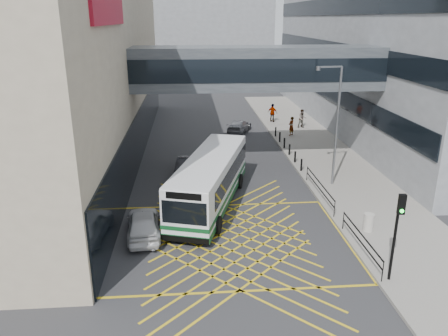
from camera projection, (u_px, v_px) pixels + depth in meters
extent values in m
plane|color=#333335|center=(230.00, 240.00, 22.68)|extent=(120.00, 120.00, 0.00)
cube|color=black|center=(142.00, 130.00, 36.65)|extent=(0.10, 41.50, 4.00)
cube|color=maroon|center=(108.00, 6.00, 22.25)|extent=(0.18, 9.00, 1.80)
cube|color=gray|center=(446.00, 28.00, 43.84)|extent=(24.00, 44.00, 20.00)
cube|color=black|center=(324.00, 89.00, 44.89)|extent=(0.10, 43.50, 1.60)
cube|color=black|center=(327.00, 49.00, 43.59)|extent=(0.10, 43.50, 1.60)
cube|color=black|center=(330.00, 6.00, 42.28)|extent=(0.10, 43.50, 1.60)
cube|color=gray|center=(187.00, 29.00, 76.13)|extent=(28.00, 16.00, 18.00)
cube|color=#3F454A|center=(256.00, 68.00, 31.77)|extent=(20.00, 4.00, 3.00)
cube|color=black|center=(261.00, 71.00, 29.86)|extent=(19.50, 0.06, 1.60)
cube|color=black|center=(252.00, 65.00, 33.67)|extent=(19.50, 0.06, 1.60)
cube|color=gray|center=(318.00, 151.00, 37.47)|extent=(6.00, 54.00, 0.16)
cube|color=gold|center=(230.00, 240.00, 22.68)|extent=(12.00, 9.00, 0.01)
cube|color=white|center=(210.00, 179.00, 26.40)|extent=(5.48, 11.19, 2.68)
cube|color=#0D441E|center=(211.00, 197.00, 26.78)|extent=(5.53, 11.24, 0.34)
cube|color=#0D441E|center=(211.00, 189.00, 26.61)|extent=(5.55, 11.24, 0.22)
cube|color=black|center=(213.00, 171.00, 26.83)|extent=(5.14, 9.87, 1.04)
cube|color=black|center=(184.00, 213.00, 21.28)|extent=(2.21, 0.72, 1.19)
cube|color=black|center=(184.00, 196.00, 20.97)|extent=(1.73, 0.56, 0.35)
cube|color=white|center=(210.00, 158.00, 25.96)|extent=(5.43, 11.09, 0.10)
cube|color=black|center=(185.00, 239.00, 21.73)|extent=(2.41, 0.80, 0.30)
cube|color=black|center=(228.00, 169.00, 31.84)|extent=(2.41, 0.80, 0.30)
cylinder|color=black|center=(173.00, 221.00, 23.72)|extent=(0.55, 1.03, 0.99)
cylinder|color=black|center=(218.00, 225.00, 23.23)|extent=(0.55, 1.03, 0.99)
cylinder|color=black|center=(204.00, 178.00, 29.97)|extent=(0.55, 1.03, 0.99)
cylinder|color=black|center=(240.00, 181.00, 29.48)|extent=(0.55, 1.03, 0.99)
imported|color=silver|center=(144.00, 223.00, 22.92)|extent=(2.32, 4.73, 1.45)
imported|color=black|center=(188.00, 165.00, 32.09)|extent=(2.27, 4.63, 1.40)
imported|color=gray|center=(239.00, 126.00, 43.97)|extent=(3.16, 4.55, 1.30)
cylinder|color=black|center=(394.00, 244.00, 18.47)|extent=(0.13, 0.13, 3.45)
cube|color=black|center=(402.00, 204.00, 17.62)|extent=(0.30, 0.21, 0.86)
sphere|color=#19E533|center=(402.00, 211.00, 17.61)|extent=(0.18, 0.18, 0.16)
cylinder|color=slate|center=(337.00, 128.00, 28.63)|extent=(0.18, 0.18, 7.89)
cube|color=slate|center=(330.00, 67.00, 27.20)|extent=(1.58, 0.28, 0.10)
cylinder|color=slate|center=(318.00, 68.00, 27.08)|extent=(0.31, 0.31, 0.25)
cylinder|color=#ADA89E|center=(369.00, 222.00, 23.24)|extent=(0.55, 0.55, 0.96)
cube|color=black|center=(362.00, 235.00, 20.90)|extent=(0.05, 5.00, 0.05)
cube|color=black|center=(361.00, 242.00, 21.03)|extent=(0.05, 5.00, 0.05)
cube|color=black|center=(320.00, 183.00, 27.49)|extent=(0.05, 6.00, 0.05)
cube|color=black|center=(319.00, 189.00, 27.62)|extent=(0.05, 6.00, 0.05)
cylinder|color=black|center=(383.00, 271.00, 18.69)|extent=(0.04, 0.04, 1.00)
cylinder|color=black|center=(343.00, 220.00, 23.40)|extent=(0.04, 0.04, 1.00)
cylinder|color=black|center=(334.00, 209.00, 24.81)|extent=(0.04, 0.04, 1.00)
cylinder|color=black|center=(307.00, 173.00, 30.47)|extent=(0.04, 0.04, 1.00)
cylinder|color=black|center=(301.00, 165.00, 32.37)|extent=(0.14, 0.14, 0.90)
cylinder|color=black|center=(295.00, 157.00, 34.26)|extent=(0.14, 0.14, 0.90)
cylinder|color=black|center=(289.00, 150.00, 36.14)|extent=(0.14, 0.14, 0.90)
cylinder|color=black|center=(284.00, 143.00, 38.03)|extent=(0.14, 0.14, 0.90)
cylinder|color=black|center=(280.00, 137.00, 39.91)|extent=(0.14, 0.14, 0.90)
cylinder|color=black|center=(276.00, 132.00, 41.80)|extent=(0.14, 0.14, 0.90)
imported|color=gray|center=(291.00, 126.00, 41.97)|extent=(0.89, 0.87, 1.82)
imported|color=gray|center=(302.00, 119.00, 44.91)|extent=(1.01, 0.69, 1.90)
imported|color=gray|center=(273.00, 113.00, 47.47)|extent=(1.25, 1.14, 1.95)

